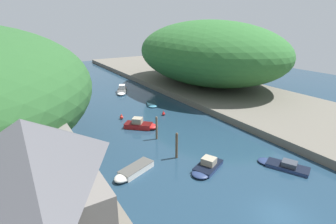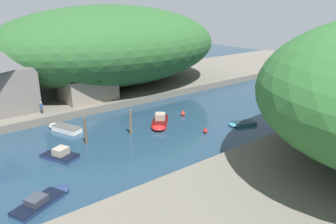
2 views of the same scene
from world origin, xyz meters
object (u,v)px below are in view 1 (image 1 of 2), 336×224
at_px(boat_far_upstream, 80,84).
at_px(person_on_quay, 83,176).
at_px(waterfront_building, 33,186).
at_px(boat_yellow_tender, 283,165).
at_px(channel_buoy_far, 164,114).
at_px(boat_far_right_bank, 152,104).
at_px(boathouse_shed, 37,132).
at_px(boat_moored_right, 142,125).
at_px(boat_white_cruiser, 132,171).
at_px(channel_buoy_near, 121,117).
at_px(boat_cabin_cruiser, 122,91).
at_px(boat_navy_launch, 207,167).

height_order(boat_far_upstream, person_on_quay, person_on_quay).
relative_size(waterfront_building, boat_yellow_tender, 2.20).
bearing_deg(channel_buoy_far, boat_far_right_bank, 81.00).
xyz_separation_m(boathouse_shed, boat_moored_right, (14.13, 3.44, -3.38)).
bearing_deg(boat_far_upstream, boat_moored_right, 99.42).
relative_size(boat_moored_right, boat_far_right_bank, 1.22).
xyz_separation_m(boat_white_cruiser, channel_buoy_far, (12.01, 13.71, -0.03)).
bearing_deg(channel_buoy_near, channel_buoy_far, -17.43).
distance_m(boathouse_shed, channel_buoy_near, 15.93).
bearing_deg(boat_yellow_tender, boat_cabin_cruiser, 69.31).
xyz_separation_m(waterfront_building, boat_white_cruiser, (9.19, 6.29, -5.42)).
distance_m(boat_moored_right, boat_white_cruiser, 12.51).
xyz_separation_m(boathouse_shed, channel_buoy_far, (19.74, 6.41, -3.55)).
bearing_deg(boat_yellow_tender, boat_white_cruiser, 128.02).
distance_m(waterfront_building, boat_yellow_tender, 24.49).
distance_m(boat_far_right_bank, boat_white_cruiser, 23.43).
bearing_deg(boat_yellow_tender, boat_far_upstream, 75.74).
bearing_deg(boat_far_right_bank, channel_buoy_near, 45.92).
bearing_deg(boathouse_shed, boat_moored_right, 13.68).
relative_size(channel_buoy_far, person_on_quay, 0.47).
bearing_deg(boat_navy_launch, boat_far_upstream, -21.84).
height_order(waterfront_building, boat_far_upstream, waterfront_building).
height_order(boat_yellow_tender, channel_buoy_near, boat_yellow_tender).
relative_size(waterfront_building, boathouse_shed, 1.47).
bearing_deg(boathouse_shed, channel_buoy_far, 17.98).
distance_m(boathouse_shed, boat_moored_right, 14.93).
relative_size(boathouse_shed, person_on_quay, 4.98).
height_order(channel_buoy_near, channel_buoy_far, channel_buoy_near).
height_order(waterfront_building, boathouse_shed, waterfront_building).
relative_size(waterfront_building, boat_moored_right, 2.51).
bearing_deg(boat_far_upstream, boat_navy_launch, 99.70).
xyz_separation_m(boat_moored_right, boat_white_cruiser, (-6.41, -10.74, -0.15)).
relative_size(boathouse_shed, channel_buoy_near, 9.29).
relative_size(boat_yellow_tender, channel_buoy_near, 6.20).
relative_size(waterfront_building, boat_far_right_bank, 3.06).
height_order(boat_yellow_tender, boat_moored_right, boat_moored_right).
height_order(waterfront_building, boat_yellow_tender, waterfront_building).
relative_size(boat_navy_launch, boat_white_cruiser, 0.96).
xyz_separation_m(boat_navy_launch, boat_far_upstream, (-2.00, 45.65, 0.07)).
distance_m(channel_buoy_near, person_on_quay, 19.77).
height_order(boat_navy_launch, boat_yellow_tender, boat_navy_launch).
bearing_deg(boathouse_shed, channel_buoy_near, 33.28).
distance_m(boat_yellow_tender, boat_far_right_bank, 27.03).
relative_size(boat_far_right_bank, person_on_quay, 2.39).
height_order(waterfront_building, boat_far_right_bank, waterfront_building).
relative_size(boat_far_upstream, person_on_quay, 1.94).
bearing_deg(boat_cabin_cruiser, boat_white_cruiser, 96.05).
bearing_deg(boat_navy_launch, waterfront_building, 75.57).
bearing_deg(channel_buoy_near, waterfront_building, -123.15).
height_order(boat_white_cruiser, channel_buoy_near, channel_buoy_near).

